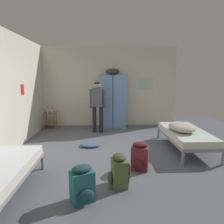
# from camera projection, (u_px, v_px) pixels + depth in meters

# --- Properties ---
(ground_plane) EXTENTS (9.06, 9.06, 0.00)m
(ground_plane) POSITION_uv_depth(u_px,v_px,m) (112.00, 154.00, 4.67)
(ground_plane) COLOR #565B66
(room_backdrop) EXTENTS (4.86, 5.72, 2.85)m
(room_backdrop) POSITION_uv_depth(u_px,v_px,m) (65.00, 90.00, 5.68)
(room_backdrop) COLOR beige
(room_backdrop) RESTS_ON ground_plane
(locker_bank) EXTENTS (0.90, 0.55, 2.07)m
(locker_bank) POSITION_uv_depth(u_px,v_px,m) (113.00, 100.00, 7.02)
(locker_bank) COLOR #6B93C6
(locker_bank) RESTS_ON ground_plane
(shelf_unit) EXTENTS (0.38, 0.30, 0.57)m
(shelf_unit) POSITION_uv_depth(u_px,v_px,m) (50.00, 119.00, 6.95)
(shelf_unit) COLOR brown
(shelf_unit) RESTS_ON ground_plane
(bed_right) EXTENTS (0.90, 1.90, 0.49)m
(bed_right) POSITION_uv_depth(u_px,v_px,m) (186.00, 134.00, 4.91)
(bed_right) COLOR gray
(bed_right) RESTS_ON ground_plane
(bedding_heap) EXTENTS (0.60, 0.82, 0.20)m
(bedding_heap) POSITION_uv_depth(u_px,v_px,m) (182.00, 127.00, 4.80)
(bedding_heap) COLOR #B7B2A8
(bedding_heap) RESTS_ON bed_right
(person_traveler) EXTENTS (0.51, 0.27, 1.64)m
(person_traveler) POSITION_uv_depth(u_px,v_px,m) (98.00, 102.00, 6.36)
(person_traveler) COLOR black
(person_traveler) RESTS_ON ground_plane
(water_bottle) EXTENTS (0.06, 0.06, 0.20)m
(water_bottle) POSITION_uv_depth(u_px,v_px,m) (48.00, 110.00, 6.91)
(water_bottle) COLOR silver
(water_bottle) RESTS_ON shelf_unit
(lotion_bottle) EXTENTS (0.06, 0.06, 0.17)m
(lotion_bottle) POSITION_uv_depth(u_px,v_px,m) (52.00, 110.00, 6.86)
(lotion_bottle) COLOR white
(lotion_bottle) RESTS_ON shelf_unit
(backpack_maroon) EXTENTS (0.38, 0.39, 0.55)m
(backpack_maroon) POSITION_uv_depth(u_px,v_px,m) (140.00, 157.00, 3.85)
(backpack_maroon) COLOR maroon
(backpack_maroon) RESTS_ON ground_plane
(backpack_olive) EXTENTS (0.36, 0.35, 0.55)m
(backpack_olive) POSITION_uv_depth(u_px,v_px,m) (119.00, 171.00, 3.27)
(backpack_olive) COLOR #566038
(backpack_olive) RESTS_ON ground_plane
(backpack_teal) EXTENTS (0.39, 0.40, 0.55)m
(backpack_teal) POSITION_uv_depth(u_px,v_px,m) (82.00, 184.00, 2.85)
(backpack_teal) COLOR #23666B
(backpack_teal) RESTS_ON ground_plane
(clothes_pile_denim) EXTENTS (0.51, 0.40, 0.09)m
(clothes_pile_denim) POSITION_uv_depth(u_px,v_px,m) (90.00, 144.00, 5.18)
(clothes_pile_denim) COLOR #42567A
(clothes_pile_denim) RESTS_ON ground_plane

